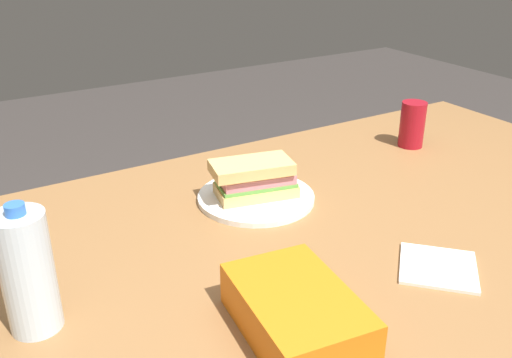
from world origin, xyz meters
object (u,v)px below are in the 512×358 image
at_px(sandwich, 255,178).
at_px(soda_can_red, 412,124).
at_px(dining_table, 309,265).
at_px(water_bottle_tall, 27,272).
at_px(chip_bag, 296,312).
at_px(paper_plate, 256,197).

height_order(sandwich, soda_can_red, soda_can_red).
height_order(dining_table, water_bottle_tall, water_bottle_tall).
height_order(sandwich, chip_bag, sandwich).
distance_m(paper_plate, soda_can_red, 0.53).
distance_m(chip_bag, water_bottle_tall, 0.39).
xyz_separation_m(sandwich, water_bottle_tall, (0.49, 0.19, 0.04)).
bearing_deg(dining_table, chip_bag, 49.89).
bearing_deg(paper_plate, chip_bag, 66.72).
distance_m(dining_table, paper_plate, 0.19).
height_order(paper_plate, sandwich, sandwich).
bearing_deg(sandwich, chip_bag, 67.16).
xyz_separation_m(soda_can_red, water_bottle_tall, (1.02, 0.26, 0.04)).
relative_size(sandwich, water_bottle_tall, 0.96).
bearing_deg(water_bottle_tall, soda_can_red, -165.91).
bearing_deg(dining_table, water_bottle_tall, 2.95).
distance_m(soda_can_red, water_bottle_tall, 1.06).
distance_m(dining_table, soda_can_red, 0.57).
height_order(paper_plate, soda_can_red, soda_can_red).
bearing_deg(water_bottle_tall, chip_bag, 147.08).
relative_size(dining_table, soda_can_red, 14.69).
bearing_deg(chip_bag, sandwich, 164.19).
xyz_separation_m(dining_table, chip_bag, (0.20, 0.24, 0.12)).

